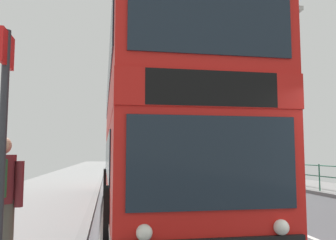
{
  "coord_description": "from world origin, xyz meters",
  "views": [
    {
      "loc": [
        -3.85,
        -3.84,
        1.59
      ],
      "look_at": [
        -2.41,
        4.86,
        2.44
      ],
      "focal_mm": 38.19,
      "sensor_mm": 36.0,
      "label": 1
    }
  ],
  "objects_px": {
    "background_bus_far_lane": "(180,154)",
    "street_lamp_far_side": "(300,82)",
    "bare_tree_far_00": "(189,145)",
    "double_decker_bus_main": "(153,129)",
    "bus_stop_sign_near": "(3,131)",
    "bare_tree_far_02": "(246,138)",
    "background_building_01": "(225,123)"
  },
  "relations": [
    {
      "from": "background_bus_far_lane",
      "to": "street_lamp_far_side",
      "type": "height_order",
      "value": "street_lamp_far_side"
    },
    {
      "from": "bare_tree_far_00",
      "to": "double_decker_bus_main",
      "type": "bearing_deg",
      "value": -104.64
    },
    {
      "from": "bus_stop_sign_near",
      "to": "double_decker_bus_main",
      "type": "bearing_deg",
      "value": 69.63
    },
    {
      "from": "street_lamp_far_side",
      "to": "double_decker_bus_main",
      "type": "bearing_deg",
      "value": -145.1
    },
    {
      "from": "bus_stop_sign_near",
      "to": "bare_tree_far_00",
      "type": "height_order",
      "value": "bare_tree_far_00"
    },
    {
      "from": "bare_tree_far_00",
      "to": "bare_tree_far_02",
      "type": "xyz_separation_m",
      "value": [
        0.9,
        -15.71,
        0.08
      ]
    },
    {
      "from": "bus_stop_sign_near",
      "to": "street_lamp_far_side",
      "type": "height_order",
      "value": "street_lamp_far_side"
    },
    {
      "from": "background_bus_far_lane",
      "to": "bus_stop_sign_near",
      "type": "bearing_deg",
      "value": -104.66
    },
    {
      "from": "bare_tree_far_00",
      "to": "street_lamp_far_side",
      "type": "bearing_deg",
      "value": -91.27
    },
    {
      "from": "double_decker_bus_main",
      "to": "street_lamp_far_side",
      "type": "relative_size",
      "value": 1.37
    },
    {
      "from": "street_lamp_far_side",
      "to": "bare_tree_far_00",
      "type": "relative_size",
      "value": 1.59
    },
    {
      "from": "double_decker_bus_main",
      "to": "background_building_01",
      "type": "height_order",
      "value": "background_building_01"
    },
    {
      "from": "background_bus_far_lane",
      "to": "street_lamp_far_side",
      "type": "relative_size",
      "value": 1.08
    },
    {
      "from": "background_bus_far_lane",
      "to": "bare_tree_far_02",
      "type": "height_order",
      "value": "bare_tree_far_02"
    },
    {
      "from": "double_decker_bus_main",
      "to": "background_building_01",
      "type": "distance_m",
      "value": 43.81
    },
    {
      "from": "bus_stop_sign_near",
      "to": "background_building_01",
      "type": "relative_size",
      "value": 0.16
    },
    {
      "from": "street_lamp_far_side",
      "to": "bare_tree_far_02",
      "type": "height_order",
      "value": "street_lamp_far_side"
    },
    {
      "from": "bus_stop_sign_near",
      "to": "bare_tree_far_02",
      "type": "distance_m",
      "value": 24.89
    },
    {
      "from": "street_lamp_far_side",
      "to": "background_building_01",
      "type": "bearing_deg",
      "value": 76.99
    },
    {
      "from": "street_lamp_far_side",
      "to": "bare_tree_far_02",
      "type": "bearing_deg",
      "value": 82.01
    },
    {
      "from": "street_lamp_far_side",
      "to": "bare_tree_far_02",
      "type": "relative_size",
      "value": 1.66
    },
    {
      "from": "bare_tree_far_02",
      "to": "background_building_01",
      "type": "xyz_separation_m",
      "value": [
        6.67,
        24.75,
        3.41
      ]
    },
    {
      "from": "double_decker_bus_main",
      "to": "bare_tree_far_02",
      "type": "height_order",
      "value": "bare_tree_far_02"
    },
    {
      "from": "street_lamp_far_side",
      "to": "background_building_01",
      "type": "height_order",
      "value": "background_building_01"
    },
    {
      "from": "double_decker_bus_main",
      "to": "background_bus_far_lane",
      "type": "height_order",
      "value": "double_decker_bus_main"
    },
    {
      "from": "background_bus_far_lane",
      "to": "street_lamp_far_side",
      "type": "distance_m",
      "value": 18.62
    },
    {
      "from": "bus_stop_sign_near",
      "to": "background_building_01",
      "type": "distance_m",
      "value": 50.41
    },
    {
      "from": "bare_tree_far_02",
      "to": "background_building_01",
      "type": "distance_m",
      "value": 25.86
    },
    {
      "from": "double_decker_bus_main",
      "to": "street_lamp_far_side",
      "type": "bearing_deg",
      "value": 34.9
    },
    {
      "from": "bus_stop_sign_near",
      "to": "bare_tree_far_00",
      "type": "bearing_deg",
      "value": 74.4
    },
    {
      "from": "street_lamp_far_side",
      "to": "bare_tree_far_02",
      "type": "distance_m",
      "value": 10.88
    },
    {
      "from": "bare_tree_far_02",
      "to": "bus_stop_sign_near",
      "type": "bearing_deg",
      "value": -117.42
    }
  ]
}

